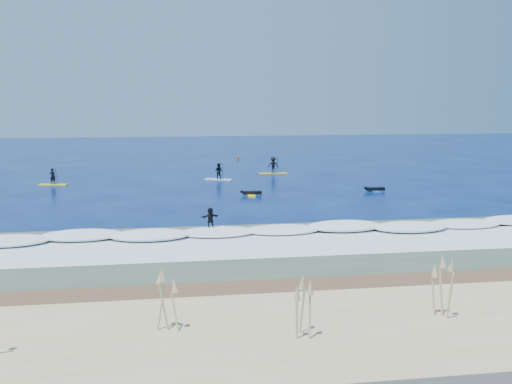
{
  "coord_description": "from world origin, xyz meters",
  "views": [
    {
      "loc": [
        -5.66,
        -43.5,
        8.18
      ],
      "look_at": [
        1.1,
        1.79,
        0.6
      ],
      "focal_mm": 40.0,
      "sensor_mm": 36.0,
      "label": 1
    }
  ],
  "objects": [
    {
      "name": "sup_paddler_center",
      "position": [
        -0.99,
        13.32,
        0.73
      ],
      "size": [
        2.83,
        1.78,
        1.96
      ],
      "rotation": [
        0.0,
        0.0,
        -0.42
      ],
      "color": "white",
      "rests_on": "ground"
    },
    {
      "name": "ground",
      "position": [
        0.0,
        0.0,
        0.0
      ],
      "size": [
        160.0,
        160.0,
        0.0
      ],
      "primitive_type": "plane",
      "color": "#030C46",
      "rests_on": "ground"
    },
    {
      "name": "whitewater",
      "position": [
        0.0,
        -13.0,
        0.0
      ],
      "size": [
        34.0,
        5.0,
        0.02
      ],
      "primitive_type": "cube",
      "color": "silver",
      "rests_on": "ground"
    },
    {
      "name": "marker_buoy",
      "position": [
        3.1,
        31.48,
        0.28
      ],
      "size": [
        0.27,
        0.27,
        0.65
      ],
      "rotation": [
        0.0,
        0.0,
        0.4
      ],
      "color": "#DA5013",
      "rests_on": "ground"
    },
    {
      "name": "dune",
      "position": [
        0.0,
        -27.0,
        0.0
      ],
      "size": [
        90.0,
        7.0,
        2.0
      ],
      "primitive_type": "cube",
      "color": "tan",
      "rests_on": "ground"
    },
    {
      "name": "wet_sand_strip",
      "position": [
        0.0,
        -21.5,
        0.0
      ],
      "size": [
        90.0,
        5.0,
        0.08
      ],
      "primitive_type": "cube",
      "color": "brown",
      "rests_on": "ground"
    },
    {
      "name": "breaking_wave",
      "position": [
        0.0,
        -10.0,
        0.0
      ],
      "size": [
        40.0,
        6.0,
        0.3
      ],
      "primitive_type": "cube",
      "color": "white",
      "rests_on": "ground"
    },
    {
      "name": "shallow_water",
      "position": [
        0.0,
        -14.0,
        0.01
      ],
      "size": [
        90.0,
        13.0,
        0.01
      ],
      "primitive_type": "cube",
      "color": "#374B3A",
      "rests_on": "ground"
    },
    {
      "name": "dune_grass",
      "position": [
        0.0,
        -27.0,
        1.85
      ],
      "size": [
        40.0,
        4.0,
        1.7
      ],
      "primitive_type": null,
      "color": "tan",
      "rests_on": "dune"
    },
    {
      "name": "prone_paddler_far",
      "position": [
        12.04,
        4.12,
        0.17
      ],
      "size": [
        1.88,
        2.37,
        0.5
      ],
      "rotation": [
        0.0,
        0.0,
        1.56
      ],
      "color": "blue",
      "rests_on": "ground"
    },
    {
      "name": "prone_paddler_near",
      "position": [
        0.97,
        3.72,
        0.17
      ],
      "size": [
        1.85,
        2.35,
        0.49
      ],
      "rotation": [
        0.0,
        0.0,
        1.52
      ],
      "color": "yellow",
      "rests_on": "ground"
    },
    {
      "name": "sup_paddler_right",
      "position": [
        5.26,
        17.03,
        0.84
      ],
      "size": [
        3.1,
        0.84,
        2.17
      ],
      "rotation": [
        0.0,
        0.0,
        -0.02
      ],
      "color": "gold",
      "rests_on": "ground"
    },
    {
      "name": "wave_surfer",
      "position": [
        -3.37,
        -9.12,
        0.79
      ],
      "size": [
        1.97,
        1.06,
        1.37
      ],
      "rotation": [
        0.0,
        0.0,
        0.3
      ],
      "color": "white",
      "rests_on": "breaking_wave"
    },
    {
      "name": "sup_paddler_left",
      "position": [
        -16.81,
        12.11,
        0.59
      ],
      "size": [
        2.76,
        1.15,
        1.88
      ],
      "rotation": [
        0.0,
        0.0,
        -0.18
      ],
      "color": "yellow",
      "rests_on": "ground"
    }
  ]
}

